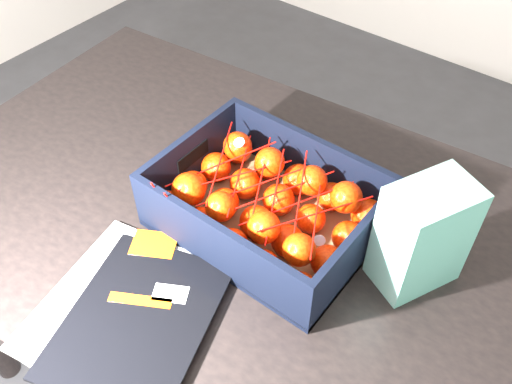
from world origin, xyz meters
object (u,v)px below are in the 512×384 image
Objects in this scene: magazine_stack at (126,312)px; produce_crate at (267,211)px; retail_carton at (422,236)px; table at (225,243)px.

magazine_stack is 0.29m from produce_crate.
produce_crate reaches higher than magazine_stack.
table is at bearing -141.80° from retail_carton.
produce_crate is (0.06, 0.28, 0.03)m from magazine_stack.
retail_carton is (0.25, 0.06, 0.06)m from produce_crate.
table is 3.49× the size of produce_crate.
magazine_stack is 0.91× the size of produce_crate.
magazine_stack is 0.47m from retail_carton.
magazine_stack is 1.69× the size of retail_carton.
table is at bearing 95.47° from magazine_stack.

